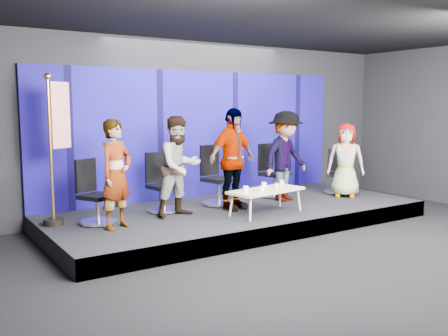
{
  "coord_description": "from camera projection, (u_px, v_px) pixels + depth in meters",
  "views": [
    {
      "loc": [
        -5.23,
        -5.02,
        2.2
      ],
      "look_at": [
        -0.38,
        2.4,
        1.08
      ],
      "focal_mm": 40.0,
      "sensor_mm": 36.0,
      "label": 1
    }
  ],
  "objects": [
    {
      "name": "mug_e",
      "position": [
        282.0,
        183.0,
        9.18
      ],
      "size": [
        0.08,
        0.08,
        0.1
      ],
      "primitive_type": "cylinder",
      "color": "white",
      "rests_on": "coffee_table"
    },
    {
      "name": "riser",
      "position": [
        238.0,
        215.0,
        9.34
      ],
      "size": [
        7.0,
        3.0,
        0.3
      ],
      "primitive_type": "cube",
      "color": "black",
      "rests_on": "ground"
    },
    {
      "name": "mug_d",
      "position": [
        277.0,
        186.0,
        8.9
      ],
      "size": [
        0.07,
        0.07,
        0.08
      ],
      "primitive_type": "cylinder",
      "color": "white",
      "rests_on": "coffee_table"
    },
    {
      "name": "chair_a",
      "position": [
        95.0,
        203.0,
        8.01
      ],
      "size": [
        0.8,
        0.8,
        1.05
      ],
      "rotation": [
        0.0,
        0.0,
        0.48
      ],
      "color": "silver",
      "rests_on": "riser"
    },
    {
      "name": "mug_a",
      "position": [
        246.0,
        189.0,
        8.45
      ],
      "size": [
        0.09,
        0.09,
        0.11
      ],
      "primitive_type": "cylinder",
      "color": "white",
      "rests_on": "coffee_table"
    },
    {
      "name": "ground",
      "position": [
        335.0,
        257.0,
        7.28
      ],
      "size": [
        10.0,
        10.0,
        0.0
      ],
      "primitive_type": "plane",
      "color": "black",
      "rests_on": "ground"
    },
    {
      "name": "panelist_e",
      "position": [
        346.0,
        160.0,
        10.34
      ],
      "size": [
        0.87,
        0.88,
        1.53
      ],
      "primitive_type": "imported",
      "rotation": [
        0.0,
        0.0,
        -0.79
      ],
      "color": "black",
      "rests_on": "riser"
    },
    {
      "name": "flag_stand",
      "position": [
        57.0,
        145.0,
        7.9
      ],
      "size": [
        0.52,
        0.36,
        2.4
      ],
      "rotation": [
        0.0,
        0.0,
        0.51
      ],
      "color": "black",
      "rests_on": "riser"
    },
    {
      "name": "chair_c",
      "position": [
        217.0,
        185.0,
        9.55
      ],
      "size": [
        0.77,
        0.77,
        1.15
      ],
      "rotation": [
        0.0,
        0.0,
        0.22
      ],
      "color": "silver",
      "rests_on": "riser"
    },
    {
      "name": "panelist_b",
      "position": [
        179.0,
        166.0,
        8.53
      ],
      "size": [
        0.91,
        0.75,
        1.72
      ],
      "primitive_type": "imported",
      "rotation": [
        0.0,
        0.0,
        0.12
      ],
      "color": "black",
      "rests_on": "riser"
    },
    {
      "name": "coffee_table",
      "position": [
        266.0,
        191.0,
        8.77
      ],
      "size": [
        1.48,
        0.8,
        0.43
      ],
      "rotation": [
        0.0,
        0.0,
        0.15
      ],
      "color": "tan",
      "rests_on": "riser"
    },
    {
      "name": "panelist_a",
      "position": [
        116.0,
        174.0,
        7.66
      ],
      "size": [
        0.74,
        0.65,
        1.69
      ],
      "primitive_type": "imported",
      "rotation": [
        0.0,
        0.0,
        0.48
      ],
      "color": "black",
      "rests_on": "riser"
    },
    {
      "name": "chair_e",
      "position": [
        336.0,
        179.0,
        10.88
      ],
      "size": [
        0.75,
        0.75,
        0.95
      ],
      "rotation": [
        0.0,
        0.0,
        -0.79
      ],
      "color": "silver",
      "rests_on": "riser"
    },
    {
      "name": "mug_c",
      "position": [
        264.0,
        185.0,
        8.91
      ],
      "size": [
        0.09,
        0.09,
        0.1
      ],
      "primitive_type": "cylinder",
      "color": "white",
      "rests_on": "coffee_table"
    },
    {
      "name": "panelist_d",
      "position": [
        286.0,
        156.0,
        9.91
      ],
      "size": [
        1.26,
        0.88,
        1.79
      ],
      "primitive_type": "imported",
      "rotation": [
        0.0,
        0.0,
        0.2
      ],
      "color": "black",
      "rests_on": "riser"
    },
    {
      "name": "backdrop",
      "position": [
        199.0,
        134.0,
        10.36
      ],
      "size": [
        7.0,
        0.08,
        2.6
      ],
      "primitive_type": "cube",
      "color": "#110861",
      "rests_on": "riser"
    },
    {
      "name": "chair_b",
      "position": [
        162.0,
        192.0,
        8.95
      ],
      "size": [
        0.67,
        0.67,
        1.06
      ],
      "rotation": [
        0.0,
        0.0,
        0.12
      ],
      "color": "silver",
      "rests_on": "riser"
    },
    {
      "name": "chair_d",
      "position": [
        272.0,
        179.0,
        10.43
      ],
      "size": [
        0.73,
        0.73,
        1.1
      ],
      "rotation": [
        0.0,
        0.0,
        0.2
      ],
      "color": "silver",
      "rests_on": "riser"
    },
    {
      "name": "room_walls",
      "position": [
        340.0,
        89.0,
        6.98
      ],
      "size": [
        10.02,
        8.02,
        3.51
      ],
      "color": "black",
      "rests_on": "ground"
    },
    {
      "name": "panelist_c",
      "position": [
        232.0,
        159.0,
        9.07
      ],
      "size": [
        1.16,
        0.68,
        1.86
      ],
      "primitive_type": "imported",
      "rotation": [
        0.0,
        0.0,
        0.22
      ],
      "color": "black",
      "rests_on": "riser"
    },
    {
      "name": "mug_b",
      "position": [
        262.0,
        189.0,
        8.55
      ],
      "size": [
        0.08,
        0.08,
        0.09
      ],
      "primitive_type": "cylinder",
      "color": "white",
      "rests_on": "coffee_table"
    }
  ]
}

